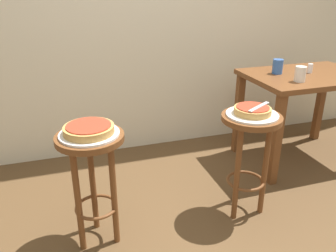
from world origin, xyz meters
TOP-DOWN VIEW (x-y plane):
  - stool_foreground at (0.36, 0.41)m, footprint 0.37×0.37m
  - serving_plate_foreground at (0.36, 0.41)m, footprint 0.32×0.32m
  - pizza_foreground at (0.36, 0.41)m, footprint 0.23×0.23m
  - stool_middle at (-0.62, 0.43)m, footprint 0.37×0.37m
  - serving_plate_middle at (-0.62, 0.43)m, footprint 0.33×0.33m
  - pizza_middle at (-0.62, 0.43)m, footprint 0.27×0.27m
  - dining_table at (1.18, 0.94)m, footprint 0.98×0.68m
  - cup_near_edge at (0.97, 0.78)m, footprint 0.08×0.08m
  - cup_far_edge at (0.95, 1.03)m, footprint 0.08×0.08m
  - condiment_shaker at (1.21, 0.97)m, footprint 0.04×0.04m
  - pizza_server_knife at (0.39, 0.39)m, footprint 0.20×0.13m

SIDE VIEW (x-z plane):
  - stool_foreground at x=0.36m, z-range 0.16..0.86m
  - stool_middle at x=-0.62m, z-range 0.16..0.86m
  - dining_table at x=1.18m, z-range 0.25..1.02m
  - serving_plate_foreground at x=0.36m, z-range 0.70..0.71m
  - serving_plate_middle at x=-0.62m, z-range 0.70..0.71m
  - pizza_foreground at x=0.36m, z-range 0.71..0.76m
  - pizza_middle at x=-0.62m, z-range 0.71..0.76m
  - pizza_server_knife at x=0.39m, z-range 0.76..0.76m
  - condiment_shaker at x=1.21m, z-range 0.76..0.84m
  - cup_near_edge at x=0.97m, z-range 0.76..0.88m
  - cup_far_edge at x=0.95m, z-range 0.76..0.88m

